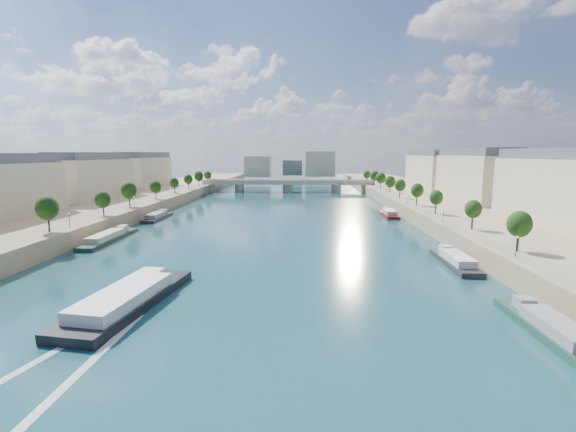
{
  "coord_description": "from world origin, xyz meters",
  "views": [
    {
      "loc": [
        11.02,
        -29.9,
        25.12
      ],
      "look_at": [
        5.79,
        93.64,
        5.0
      ],
      "focal_mm": 24.0,
      "sensor_mm": 36.0,
      "label": 1
    }
  ],
  "objects": [
    {
      "name": "moored_barges_right",
      "position": [
        45.5,
        42.49,
        0.84
      ],
      "size": [
        5.0,
        159.39,
        3.6
      ],
      "color": "black",
      "rests_on": "ground"
    },
    {
      "name": "trees_right",
      "position": [
        55.0,
        110.0,
        10.48
      ],
      "size": [
        4.8,
        268.8,
        8.26
      ],
      "color": "#382B1E",
      "rests_on": "ground"
    },
    {
      "name": "ground",
      "position": [
        0.0,
        100.0,
        0.0
      ],
      "size": [
        700.0,
        700.0,
        0.0
      ],
      "primitive_type": "plane",
      "color": "#0C2C35",
      "rests_on": "ground"
    },
    {
      "name": "trees_left",
      "position": [
        -55.0,
        102.0,
        10.48
      ],
      "size": [
        4.8,
        268.8,
        8.26
      ],
      "color": "#382B1E",
      "rests_on": "ground"
    },
    {
      "name": "quay_left",
      "position": [
        -72.0,
        100.0,
        2.5
      ],
      "size": [
        44.0,
        520.0,
        5.0
      ],
      "primitive_type": "cube",
      "color": "#9E8460",
      "rests_on": "ground"
    },
    {
      "name": "lamps_right",
      "position": [
        52.5,
        105.0,
        7.78
      ],
      "size": [
        0.36,
        200.36,
        4.28
      ],
      "color": "black",
      "rests_on": "ground"
    },
    {
      "name": "wake",
      "position": [
        -18.05,
        13.27,
        0.02
      ],
      "size": [
        11.11,
        26.02,
        0.04
      ],
      "color": "silver",
      "rests_on": "ground"
    },
    {
      "name": "buildings_right",
      "position": [
        85.0,
        112.0,
        16.45
      ],
      "size": [
        16.0,
        226.0,
        23.2
      ],
      "color": "beige",
      "rests_on": "ground"
    },
    {
      "name": "pave_right",
      "position": [
        57.0,
        100.0,
        5.05
      ],
      "size": [
        14.0,
        520.0,
        0.1
      ],
      "primitive_type": "cube",
      "color": "gray",
      "rests_on": "quay_right"
    },
    {
      "name": "quay_right",
      "position": [
        72.0,
        100.0,
        2.5
      ],
      "size": [
        44.0,
        520.0,
        5.0
      ],
      "primitive_type": "cube",
      "color": "#9E8460",
      "rests_on": "ground"
    },
    {
      "name": "buildings_left",
      "position": [
        -85.0,
        112.0,
        16.45
      ],
      "size": [
        16.0,
        226.0,
        23.2
      ],
      "color": "beige",
      "rests_on": "ground"
    },
    {
      "name": "pave_left",
      "position": [
        -57.0,
        100.0,
        5.05
      ],
      "size": [
        14.0,
        520.0,
        0.1
      ],
      "primitive_type": "cube",
      "color": "gray",
      "rests_on": "quay_left"
    },
    {
      "name": "skyline",
      "position": [
        3.19,
        319.52,
        14.66
      ],
      "size": [
        79.0,
        42.0,
        22.0
      ],
      "color": "beige",
      "rests_on": "ground"
    },
    {
      "name": "tour_barge",
      "position": [
        -18.05,
        29.82,
        1.17
      ],
      "size": [
        12.53,
        30.72,
        4.05
      ],
      "rotation": [
        0.0,
        0.0,
        -0.14
      ],
      "color": "black",
      "rests_on": "ground"
    },
    {
      "name": "moored_barges_left",
      "position": [
        -45.5,
        45.46,
        0.84
      ],
      "size": [
        5.0,
        155.81,
        3.6
      ],
      "color": "#1B1A3A",
      "rests_on": "ground"
    },
    {
      "name": "bridge",
      "position": [
        0.0,
        224.12,
        5.08
      ],
      "size": [
        112.0,
        12.0,
        8.15
      ],
      "color": "#C1B79E",
      "rests_on": "ground"
    },
    {
      "name": "lamps_left",
      "position": [
        -52.5,
        90.0,
        7.78
      ],
      "size": [
        0.36,
        200.36,
        4.28
      ],
      "color": "black",
      "rests_on": "ground"
    }
  ]
}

